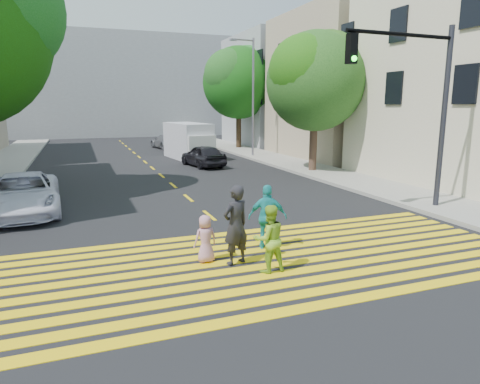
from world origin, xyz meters
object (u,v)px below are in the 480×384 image
pedestrian_extra (268,217)px  traffic_signal (420,93)px  dark_car_parked (200,143)px  tree_right_far (239,79)px  white_sedan (23,194)px  silver_car (166,141)px  pedestrian_woman (269,239)px  dark_car_near (203,156)px  white_van (189,142)px  pedestrian_child (205,239)px  tree_right_near (316,76)px  pedestrian_man (236,225)px

pedestrian_extra → traffic_signal: (6.37, 1.81, 3.27)m
pedestrian_extra → dark_car_parked: pedestrian_extra is taller
tree_right_far → white_sedan: tree_right_far is taller
silver_car → pedestrian_woman: bearing=74.0°
tree_right_far → dark_car_near: 12.16m
tree_right_far → pedestrian_extra: 26.62m
pedestrian_extra → traffic_signal: traffic_signal is taller
pedestrian_woman → pedestrian_extra: 1.61m
silver_car → dark_car_parked: (2.46, -2.03, -0.01)m
pedestrian_extra → dark_car_near: (2.59, 15.43, -0.18)m
pedestrian_extra → silver_car: pedestrian_extra is taller
white_van → silver_car: bearing=84.2°
pedestrian_extra → white_sedan: (-6.42, 6.38, -0.16)m
pedestrian_woman → white_sedan: bearing=-54.7°
silver_car → traffic_signal: (3.78, -25.45, 3.51)m
tree_right_far → silver_car: (-5.84, 2.51, -5.25)m
dark_car_parked → white_van: bearing=-119.3°
pedestrian_child → pedestrian_extra: (1.80, 0.39, 0.27)m
dark_car_near → traffic_signal: size_ratio=0.62×
tree_right_far → white_sedan: size_ratio=1.74×
dark_car_parked → white_van: (-2.34, -5.85, 0.58)m
tree_right_near → white_van: 10.56m
silver_car → dark_car_parked: bearing=130.9°
pedestrian_extra → dark_car_parked: size_ratio=0.47×
white_sedan → dark_car_parked: 22.07m
tree_right_far → silver_car: size_ratio=2.05×
pedestrian_woman → traffic_signal: size_ratio=0.24×
tree_right_near → pedestrian_woman: (-8.40, -12.52, -4.48)m
dark_car_near → dark_car_parked: bearing=-113.4°
tree_right_near → pedestrian_child: bearing=-130.0°
white_sedan → traffic_signal: traffic_signal is taller
silver_car → white_van: (0.13, -7.88, 0.57)m
pedestrian_extra → white_van: (2.73, 19.38, 0.32)m
tree_right_near → white_sedan: size_ratio=1.55×
traffic_signal → tree_right_far: bearing=83.1°
tree_right_far → dark_car_parked: (-3.38, 0.48, -5.26)m
white_sedan → white_van: (9.15, 13.00, 0.48)m
pedestrian_child → white_sedan: (-4.62, 6.77, 0.11)m
pedestrian_child → pedestrian_extra: 1.86m
pedestrian_extra → dark_car_parked: bearing=-78.6°
dark_car_near → dark_car_parked: size_ratio=1.08×
tree_right_near → tree_right_far: tree_right_far is taller
dark_car_parked → traffic_signal: bearing=-94.3°
dark_car_parked → pedestrian_extra: bearing=-108.8°
white_van → traffic_signal: 18.19m
tree_right_far → traffic_signal: size_ratio=1.36×
dark_car_near → traffic_signal: (3.78, -13.63, 3.45)m
pedestrian_man → pedestrian_woman: pedestrian_man is taller
pedestrian_child → dark_car_near: dark_car_near is taller
pedestrian_child → tree_right_far: bearing=-119.5°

